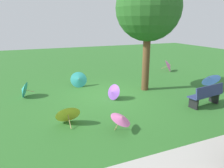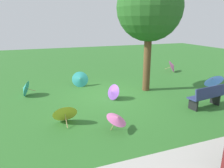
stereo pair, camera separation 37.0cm
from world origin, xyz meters
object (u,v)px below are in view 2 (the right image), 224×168
Objects in this scene: parasol_teal_1 at (80,79)px; parasol_blue_0 at (213,80)px; park_bench at (207,96)px; parasol_teal_0 at (25,88)px; shade_tree at (150,8)px; parasol_pink_1 at (117,119)px; parasol_purple_1 at (112,92)px; parasol_pink_0 at (173,66)px; parasol_yellow_1 at (65,112)px.

parasol_teal_1 is 0.84× the size of parasol_blue_0.
park_bench reaches higher than parasol_teal_0.
parasol_pink_1 is at bearing 49.06° from shade_tree.
parasol_purple_1 is 5.16m from parasol_blue_0.
parasol_pink_0 reaches higher than parasol_yellow_1.
parasol_yellow_1 is 0.88× the size of parasol_pink_1.
parasol_purple_1 is at bearing 109.98° from parasol_teal_1.
parasol_blue_0 is at bearing -140.20° from park_bench.
parasol_teal_0 is 0.84× the size of parasol_teal_1.
parasol_teal_0 is at bearing 12.36° from parasol_teal_1.
parasol_blue_0 is 1.19× the size of parasol_pink_1.
parasol_purple_1 is at bearing 31.94° from parasol_pink_0.
parasol_teal_1 is (6.67, 1.16, -0.01)m from parasol_pink_0.
shade_tree is at bearing -130.94° from parasol_pink_1.
park_bench reaches higher than parasol_yellow_1.
parasol_blue_0 reaches higher than parasol_teal_1.
parasol_yellow_1 reaches higher than parasol_pink_1.
parasol_teal_1 is at bearing -109.46° from parasol_yellow_1.
parasol_blue_0 reaches higher than parasol_pink_1.
parasol_yellow_1 is at bearing -39.30° from parasol_pink_1.
parasol_teal_0 is at bearing 10.56° from parasol_pink_0.
park_bench is 4.59m from shade_tree.
parasol_teal_1 is 6.72m from parasol_blue_0.
parasol_teal_0 is at bearing -15.40° from parasol_blue_0.
parasol_purple_1 is 2.77m from parasol_yellow_1.
parasol_pink_0 is at bearing -114.38° from park_bench.
parasol_teal_0 is 0.71× the size of parasol_blue_0.
parasol_pink_0 is at bearing -99.05° from parasol_blue_0.
parasol_pink_1 is at bearing 72.02° from parasol_purple_1.
parasol_purple_1 is 2.85m from parasol_pink_1.
parasol_blue_0 is at bearing 173.92° from parasol_purple_1.
parasol_teal_1 is at bearing -48.80° from park_bench.
parasol_yellow_1 is (1.41, 3.99, -0.03)m from parasol_teal_1.
shade_tree is at bearing 148.81° from parasol_teal_1.
parasol_teal_0 is (6.76, -4.04, -0.10)m from park_bench.
parasol_purple_1 is (3.16, -2.18, -0.12)m from park_bench.
parasol_teal_1 is at bearing 9.82° from parasol_pink_0.
park_bench is 0.30× the size of shade_tree.
parasol_purple_1 is at bearing -107.98° from parasol_pink_1.
parasol_blue_0 is at bearing 158.41° from shade_tree.
parasol_pink_0 reaches higher than parasol_teal_0.
parasol_teal_0 is 9.05m from parasol_blue_0.
parasol_yellow_1 is at bearing 32.48° from parasol_pink_0.
parasol_pink_1 is (4.04, 0.53, -0.04)m from park_bench.
park_bench is 2.11× the size of parasol_teal_0.
park_bench reaches higher than parasol_teal_1.
shade_tree is at bearing -153.06° from parasol_yellow_1.
parasol_pink_1 is at bearing 7.45° from park_bench.
park_bench is at bearing -172.55° from parasol_pink_1.
parasol_teal_0 is at bearing -30.82° from park_bench.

